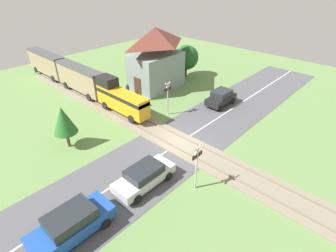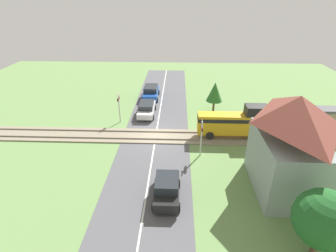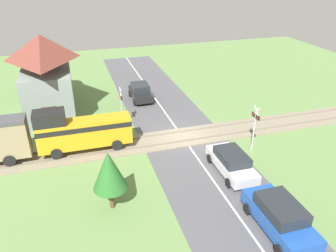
{
  "view_description": "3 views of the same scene",
  "coord_description": "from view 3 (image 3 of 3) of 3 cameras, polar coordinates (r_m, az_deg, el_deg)",
  "views": [
    {
      "loc": [
        -13.57,
        -11.37,
        12.45
      ],
      "look_at": [
        0.0,
        1.2,
        1.2
      ],
      "focal_mm": 28.0,
      "sensor_mm": 36.0,
      "label": 1
    },
    {
      "loc": [
        22.12,
        2.05,
        12.61
      ],
      "look_at": [
        0.0,
        1.2,
        1.2
      ],
      "focal_mm": 28.0,
      "sensor_mm": 36.0,
      "label": 2
    },
    {
      "loc": [
        -20.6,
        7.41,
        12.11
      ],
      "look_at": [
        0.0,
        1.2,
        1.2
      ],
      "focal_mm": 35.0,
      "sensor_mm": 36.0,
      "label": 3
    }
  ],
  "objects": [
    {
      "name": "car_far_side",
      "position": [
        31.69,
        -4.84,
        5.94
      ],
      "size": [
        3.61,
        1.82,
        1.63
      ],
      "color": "black",
      "rests_on": "ground_plane"
    },
    {
      "name": "ground_plane",
      "position": [
        25.02,
        2.63,
        -2.09
      ],
      "size": [
        60.0,
        60.0,
        0.0
      ],
      "primitive_type": "plane",
      "color": "#66894C"
    },
    {
      "name": "pedestrian_by_station",
      "position": [
        26.42,
        -20.98,
        -0.62
      ],
      "size": [
        0.38,
        0.38,
        1.54
      ],
      "color": "#2D4C8E",
      "rests_on": "ground_plane"
    },
    {
      "name": "car_behind_queue",
      "position": [
        17.61,
        18.88,
        -14.62
      ],
      "size": [
        4.48,
        2.0,
        1.65
      ],
      "color": "#1E4CA8",
      "rests_on": "ground_plane"
    },
    {
      "name": "crossing_signal_west_approach",
      "position": [
        23.2,
        14.88,
        0.49
      ],
      "size": [
        0.9,
        0.18,
        3.38
      ],
      "color": "#B7B7B7",
      "rests_on": "ground_plane"
    },
    {
      "name": "road_surface",
      "position": [
        25.02,
        2.63,
        -2.07
      ],
      "size": [
        48.0,
        6.4,
        0.02
      ],
      "color": "#515156",
      "rests_on": "ground_plane"
    },
    {
      "name": "crossing_signal_east_approach",
      "position": [
        25.92,
        -8.15,
        4.01
      ],
      "size": [
        0.9,
        0.18,
        3.38
      ],
      "color": "#B7B7B7",
      "rests_on": "ground_plane"
    },
    {
      "name": "tree_roadside_hedge",
      "position": [
        17.32,
        -10.23,
        -7.63
      ],
      "size": [
        1.83,
        1.83,
        3.54
      ],
      "color": "brown",
      "rests_on": "ground_plane"
    },
    {
      "name": "track_bed",
      "position": [
        24.99,
        2.63,
        -1.96
      ],
      "size": [
        2.8,
        48.0,
        0.24
      ],
      "color": "gray",
      "rests_on": "ground_plane"
    },
    {
      "name": "station_building",
      "position": [
        28.99,
        -20.41,
        7.82
      ],
      "size": [
        6.29,
        4.16,
        7.01
      ],
      "color": "gray",
      "rests_on": "ground_plane"
    },
    {
      "name": "tree_by_station",
      "position": [
        34.42,
        -19.76,
        9.16
      ],
      "size": [
        3.08,
        3.08,
        4.08
      ],
      "color": "brown",
      "rests_on": "ground_plane"
    },
    {
      "name": "car_near_crossing",
      "position": [
        21.14,
        10.98,
        -6.16
      ],
      "size": [
        4.31,
        1.88,
        1.44
      ],
      "color": "silver",
      "rests_on": "ground_plane"
    }
  ]
}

